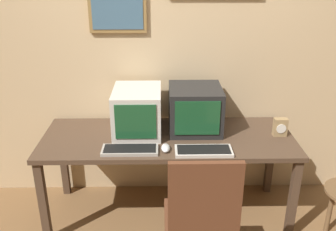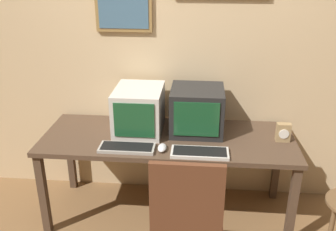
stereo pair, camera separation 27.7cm
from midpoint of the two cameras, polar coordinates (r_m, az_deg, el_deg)
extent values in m
cube|color=#D1B284|center=(3.03, -2.80, 10.43)|extent=(8.00, 0.05, 2.60)
cube|color=olive|center=(2.97, -10.51, 16.05)|extent=(0.44, 0.02, 0.40)
cube|color=#42667F|center=(2.96, -10.55, 16.02)|extent=(0.39, 0.01, 0.34)
cube|color=#4C3828|center=(2.84, -2.79, -3.58)|extent=(1.90, 0.71, 0.04)
cube|color=#4C3828|center=(2.94, -21.15, -12.33)|extent=(0.06, 0.06, 0.67)
cube|color=#4C3828|center=(2.88, 15.88, -12.33)|extent=(0.06, 0.06, 0.67)
cube|color=#4C3828|center=(3.43, -17.89, -6.51)|extent=(0.06, 0.06, 0.67)
cube|color=#4C3828|center=(3.38, 13.07, -6.39)|extent=(0.06, 0.06, 0.67)
cube|color=beige|center=(2.87, -7.44, 0.65)|extent=(0.36, 0.44, 0.34)
cube|color=#194C28|center=(2.66, -7.94, -1.06)|extent=(0.29, 0.01, 0.26)
cube|color=black|center=(2.89, 1.41, 0.98)|extent=(0.40, 0.40, 0.34)
cube|color=#194C28|center=(2.70, 1.59, -0.49)|extent=(0.33, 0.01, 0.26)
cube|color=#A8A399|center=(2.65, -8.82, -5.28)|extent=(0.39, 0.16, 0.02)
cube|color=black|center=(2.64, -8.84, -5.03)|extent=(0.36, 0.13, 0.00)
cube|color=beige|center=(2.61, 2.42, -5.50)|extent=(0.40, 0.17, 0.02)
cube|color=black|center=(2.60, 2.43, -5.25)|extent=(0.37, 0.14, 0.00)
ellipsoid|color=silver|center=(2.63, -3.39, -5.03)|extent=(0.06, 0.12, 0.04)
cube|color=#A38456|center=(2.91, 14.14, -1.79)|extent=(0.10, 0.06, 0.14)
cylinder|color=white|center=(2.88, 14.29, -2.04)|extent=(0.07, 0.00, 0.07)
cube|color=brown|center=(2.37, 1.37, -15.97)|extent=(0.43, 0.43, 0.04)
cube|color=brown|center=(2.04, 1.67, -13.43)|extent=(0.39, 0.04, 0.51)
cylinder|color=brown|center=(3.08, 21.10, -13.21)|extent=(0.04, 0.04, 0.43)
camera|label=1|loc=(0.14, -92.86, -1.21)|focal=40.00mm
camera|label=2|loc=(0.14, 87.14, 1.21)|focal=40.00mm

